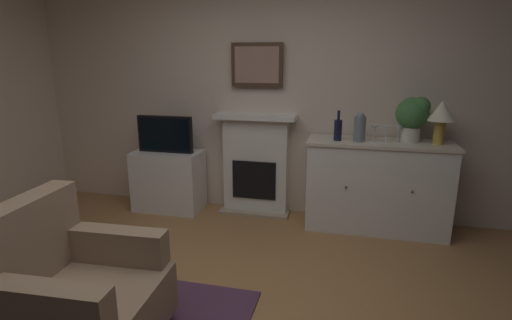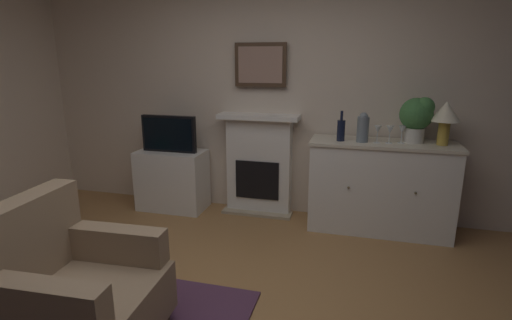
{
  "view_description": "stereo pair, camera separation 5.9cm",
  "coord_description": "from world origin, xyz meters",
  "px_view_note": "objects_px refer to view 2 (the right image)",
  "views": [
    {
      "loc": [
        0.76,
        -1.97,
        1.68
      ],
      "look_at": [
        0.14,
        0.55,
        1.0
      ],
      "focal_mm": 27.49,
      "sensor_mm": 36.0,
      "label": 1
    },
    {
      "loc": [
        0.81,
        -1.96,
        1.68
      ],
      "look_at": [
        0.14,
        0.55,
        1.0
      ],
      "focal_mm": 27.49,
      "sensor_mm": 36.0,
      "label": 2
    }
  ],
  "objects_px": {
    "wine_glass_left": "(378,130)",
    "potted_plant_small": "(417,116)",
    "wine_glass_center": "(390,130)",
    "tv_set": "(169,134)",
    "vase_decorative": "(363,127)",
    "tv_cabinet": "(172,180)",
    "table_lamp": "(446,115)",
    "sideboard_cabinet": "(380,187)",
    "wine_bottle": "(341,130)",
    "framed_picture": "(260,65)",
    "fireplace_unit": "(259,164)",
    "wine_glass_right": "(402,130)",
    "armchair": "(73,291)"
  },
  "relations": [
    {
      "from": "wine_glass_left",
      "to": "potted_plant_small",
      "type": "distance_m",
      "value": 0.39
    },
    {
      "from": "wine_glass_center",
      "to": "tv_set",
      "type": "xyz_separation_m",
      "value": [
        -2.29,
        0.04,
        -0.15
      ]
    },
    {
      "from": "wine_glass_left",
      "to": "vase_decorative",
      "type": "xyz_separation_m",
      "value": [
        -0.13,
        0.01,
        0.02
      ]
    },
    {
      "from": "tv_cabinet",
      "to": "potted_plant_small",
      "type": "height_order",
      "value": "potted_plant_small"
    },
    {
      "from": "wine_glass_center",
      "to": "vase_decorative",
      "type": "height_order",
      "value": "vase_decorative"
    },
    {
      "from": "wine_glass_left",
      "to": "table_lamp",
      "type": "bearing_deg",
      "value": 5.91
    },
    {
      "from": "wine_glass_center",
      "to": "tv_cabinet",
      "type": "bearing_deg",
      "value": 178.44
    },
    {
      "from": "sideboard_cabinet",
      "to": "tv_set",
      "type": "distance_m",
      "value": 2.29
    },
    {
      "from": "wine_glass_left",
      "to": "wine_bottle",
      "type": "bearing_deg",
      "value": 178.2
    },
    {
      "from": "framed_picture",
      "to": "wine_glass_center",
      "type": "xyz_separation_m",
      "value": [
        1.31,
        -0.27,
        -0.58
      ]
    },
    {
      "from": "fireplace_unit",
      "to": "wine_glass_center",
      "type": "distance_m",
      "value": 1.42
    },
    {
      "from": "wine_glass_center",
      "to": "wine_glass_right",
      "type": "height_order",
      "value": "same"
    },
    {
      "from": "fireplace_unit",
      "to": "wine_glass_left",
      "type": "distance_m",
      "value": 1.32
    },
    {
      "from": "fireplace_unit",
      "to": "table_lamp",
      "type": "height_order",
      "value": "table_lamp"
    },
    {
      "from": "tv_cabinet",
      "to": "tv_set",
      "type": "xyz_separation_m",
      "value": [
        0.0,
        -0.02,
        0.54
      ]
    },
    {
      "from": "table_lamp",
      "to": "vase_decorative",
      "type": "bearing_deg",
      "value": -175.98
    },
    {
      "from": "vase_decorative",
      "to": "armchair",
      "type": "distance_m",
      "value": 2.73
    },
    {
      "from": "framed_picture",
      "to": "potted_plant_small",
      "type": "distance_m",
      "value": 1.62
    },
    {
      "from": "wine_glass_right",
      "to": "sideboard_cabinet",
      "type": "bearing_deg",
      "value": 176.55
    },
    {
      "from": "wine_glass_right",
      "to": "armchair",
      "type": "height_order",
      "value": "wine_glass_right"
    },
    {
      "from": "sideboard_cabinet",
      "to": "tv_cabinet",
      "type": "bearing_deg",
      "value": 179.62
    },
    {
      "from": "fireplace_unit",
      "to": "wine_glass_left",
      "type": "xyz_separation_m",
      "value": [
        1.2,
        -0.24,
        0.48
      ]
    },
    {
      "from": "wine_glass_left",
      "to": "wine_glass_center",
      "type": "height_order",
      "value": "same"
    },
    {
      "from": "wine_glass_left",
      "to": "tv_set",
      "type": "height_order",
      "value": "tv_set"
    },
    {
      "from": "potted_plant_small",
      "to": "wine_glass_left",
      "type": "bearing_deg",
      "value": -163.07
    },
    {
      "from": "armchair",
      "to": "wine_bottle",
      "type": "bearing_deg",
      "value": 57.49
    },
    {
      "from": "sideboard_cabinet",
      "to": "tv_set",
      "type": "xyz_separation_m",
      "value": [
        -2.25,
        -0.01,
        0.42
      ]
    },
    {
      "from": "fireplace_unit",
      "to": "vase_decorative",
      "type": "height_order",
      "value": "vase_decorative"
    },
    {
      "from": "wine_glass_right",
      "to": "tv_set",
      "type": "height_order",
      "value": "tv_set"
    },
    {
      "from": "tv_cabinet",
      "to": "tv_set",
      "type": "relative_size",
      "value": 1.21
    },
    {
      "from": "wine_bottle",
      "to": "wine_glass_left",
      "type": "height_order",
      "value": "wine_bottle"
    },
    {
      "from": "wine_glass_center",
      "to": "tv_cabinet",
      "type": "height_order",
      "value": "wine_glass_center"
    },
    {
      "from": "fireplace_unit",
      "to": "potted_plant_small",
      "type": "xyz_separation_m",
      "value": [
        1.55,
        -0.13,
        0.61
      ]
    },
    {
      "from": "wine_glass_right",
      "to": "tv_set",
      "type": "xyz_separation_m",
      "value": [
        -2.4,
        0.0,
        -0.15
      ]
    },
    {
      "from": "fireplace_unit",
      "to": "armchair",
      "type": "distance_m",
      "value": 2.42
    },
    {
      "from": "tv_cabinet",
      "to": "tv_set",
      "type": "distance_m",
      "value": 0.54
    },
    {
      "from": "sideboard_cabinet",
      "to": "tv_cabinet",
      "type": "xyz_separation_m",
      "value": [
        -2.25,
        0.02,
        -0.12
      ]
    },
    {
      "from": "framed_picture",
      "to": "wine_glass_right",
      "type": "relative_size",
      "value": 3.33
    },
    {
      "from": "table_lamp",
      "to": "wine_glass_right",
      "type": "xyz_separation_m",
      "value": [
        -0.36,
        -0.01,
        -0.16
      ]
    },
    {
      "from": "wine_glass_right",
      "to": "vase_decorative",
      "type": "relative_size",
      "value": 0.59
    },
    {
      "from": "tv_set",
      "to": "wine_glass_left",
      "type": "bearing_deg",
      "value": -1.36
    },
    {
      "from": "wine_glass_left",
      "to": "tv_set",
      "type": "relative_size",
      "value": 0.27
    },
    {
      "from": "armchair",
      "to": "tv_cabinet",
      "type": "bearing_deg",
      "value": 102.31
    },
    {
      "from": "wine_bottle",
      "to": "armchair",
      "type": "distance_m",
      "value": 2.61
    },
    {
      "from": "framed_picture",
      "to": "sideboard_cabinet",
      "type": "relative_size",
      "value": 0.4
    },
    {
      "from": "wine_glass_right",
      "to": "vase_decorative",
      "type": "height_order",
      "value": "vase_decorative"
    },
    {
      "from": "framed_picture",
      "to": "vase_decorative",
      "type": "bearing_deg",
      "value": -14.28
    },
    {
      "from": "wine_bottle",
      "to": "tv_cabinet",
      "type": "relative_size",
      "value": 0.39
    },
    {
      "from": "wine_glass_left",
      "to": "wine_glass_center",
      "type": "distance_m",
      "value": 0.11
    },
    {
      "from": "sideboard_cabinet",
      "to": "table_lamp",
      "type": "bearing_deg",
      "value": 0.0
    }
  ]
}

